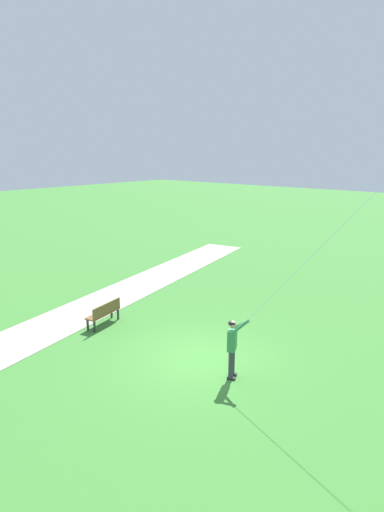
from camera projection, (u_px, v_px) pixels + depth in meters
ground_plane at (197, 358)px, 13.28m from camera, size 120.00×120.00×0.00m
walkway_path at (42, 330)px, 15.33m from camera, size 8.71×31.84×0.02m
person_kite_flyer at (233, 344)px, 11.92m from camera, size 0.63×0.50×1.83m
park_bench_near_walkway at (104, 312)px, 15.70m from camera, size 0.73×1.56×0.88m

